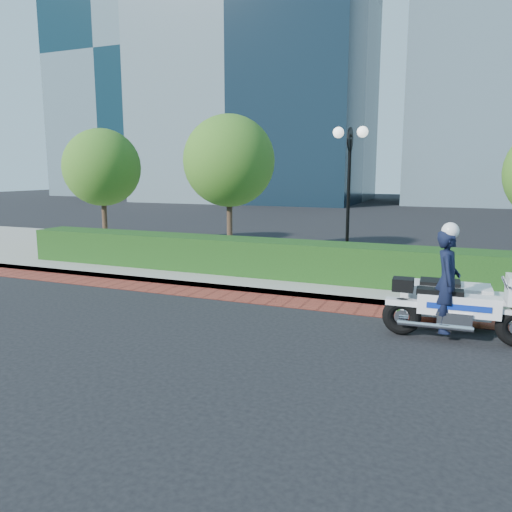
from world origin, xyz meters
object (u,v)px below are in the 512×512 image
at_px(lamppost, 349,176).
at_px(tree_a, 102,168).
at_px(police_motorcycle, 452,296).
at_px(tree_b, 229,161).

distance_m(lamppost, tree_a, 10.09).
relative_size(lamppost, police_motorcycle, 1.56).
relative_size(tree_b, police_motorcycle, 1.81).
distance_m(tree_b, police_motorcycle, 10.04).
height_order(lamppost, tree_a, tree_a).
height_order(tree_a, police_motorcycle, tree_a).
distance_m(tree_a, tree_b, 5.50).
relative_size(lamppost, tree_b, 0.86).
distance_m(tree_a, police_motorcycle, 14.59).
xyz_separation_m(tree_a, police_motorcycle, (13.04, -6.06, -2.47)).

